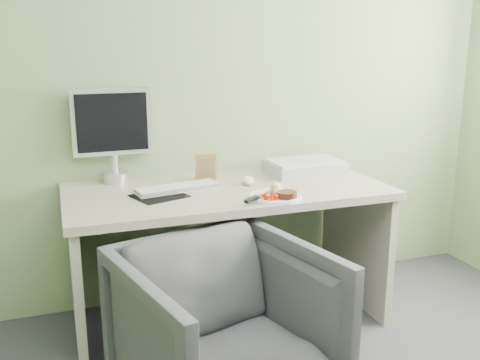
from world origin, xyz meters
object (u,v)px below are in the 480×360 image
object	(u,v)px
desk_chair	(226,334)
plate	(275,197)
desk	(228,222)
scanner	(304,168)
monitor	(112,130)

from	to	relation	value
desk_chair	plate	bearing A→B (deg)	34.57
plate	desk	bearing A→B (deg)	121.57
desk_chair	desk	bearing A→B (deg)	56.99
desk	plate	bearing A→B (deg)	-58.43
scanner	desk_chair	bearing A→B (deg)	-132.61
desk_chair	scanner	bearing A→B (deg)	34.71
plate	desk_chair	bearing A→B (deg)	-130.90
monitor	desk_chair	bearing A→B (deg)	-75.53
monitor	desk	bearing A→B (deg)	-32.32
scanner	plate	bearing A→B (deg)	-132.45
plate	desk_chair	distance (m)	0.71
scanner	desk_chair	distance (m)	1.21
plate	scanner	xyz separation A→B (m)	(0.35, 0.41, 0.03)
desk	monitor	distance (m)	0.76
desk	scanner	bearing A→B (deg)	17.33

